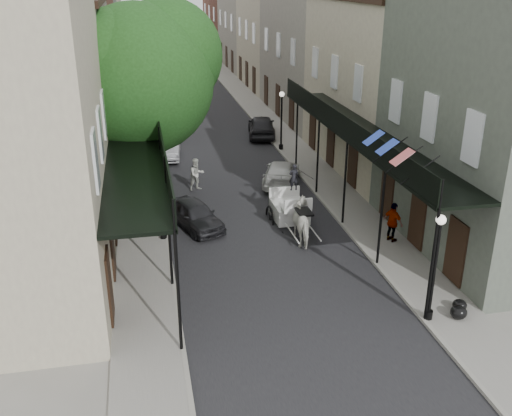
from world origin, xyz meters
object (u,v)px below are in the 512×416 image
tree_far (141,50)px  pedestrian_walking (197,174)px  lamppost_right_near (435,267)px  pedestrian_sidewalk_right (393,222)px  tree_near (148,73)px  lamppost_right_far (281,120)px  car_left_near (195,215)px  car_right_near (281,173)px  horse (305,222)px  car_left_mid (166,145)px  pedestrian_sidewalk_left (124,143)px  carriage (287,194)px  lamppost_left (161,196)px  car_right_far (262,126)px  car_left_far (154,105)px

tree_far → pedestrian_walking: 13.41m
pedestrian_walking → lamppost_right_near: bearing=-87.7°
lamppost_right_near → pedestrian_sidewalk_right: 5.98m
tree_near → lamppost_right_far: 12.24m
lamppost_right_far → lamppost_right_near: bearing=-90.0°
car_left_near → car_right_near: 7.13m
horse → car_left_mid: bearing=-70.9°
pedestrian_walking → lamppost_right_far: bearing=23.5°
tree_near → pedestrian_sidewalk_left: (-1.60, 8.37, -5.56)m
lamppost_right_far → horse: bearing=-99.8°
pedestrian_sidewalk_left → car_left_near: pedestrian_sidewalk_left is taller
tree_far → pedestrian_walking: bearing=-79.6°
tree_far → carriage: (5.99, -16.73, -4.70)m
car_right_near → car_left_near: bearing=62.7°
lamppost_right_near → pedestrian_walking: (-6.10, 13.93, -1.19)m
lamppost_left → car_right_far: size_ratio=0.83×
tree_near → car_right_far: size_ratio=2.15×
car_right_far → tree_far: bearing=-8.4°
pedestrian_sidewalk_left → pedestrian_sidewalk_right: 18.55m
lamppost_right_near → pedestrian_walking: size_ratio=2.15×
pedestrian_walking → car_right_far: (5.60, 9.70, -0.10)m
tree_near → pedestrian_walking: tree_near is taller
car_left_near → car_left_far: size_ratio=0.66×
car_left_mid → car_right_near: bearing=-42.1°
tree_far → pedestrian_sidewalk_left: 7.62m
lamppost_right_near → carriage: 9.78m
lamppost_left → car_left_far: size_ratio=0.67×
lamppost_left → car_left_far: lamppost_left is taller
carriage → lamppost_right_far: bearing=76.3°
lamppost_right_far → car_right_near: bearing=-104.0°
tree_far → car_left_near: size_ratio=2.34×
lamppost_right_near → car_right_near: 14.12m
lamppost_left → car_left_near: 2.34m
lamppost_left → car_left_mid: lamppost_left is taller
pedestrian_sidewalk_right → car_right_far: bearing=-18.0°
carriage → pedestrian_sidewalk_right: size_ratio=1.70×
carriage → tree_far: bearing=108.6°
car_right_near → car_right_far: 9.72m
lamppost_right_near → car_right_near: bearing=96.1°
lamppost_right_near → lamppost_left: size_ratio=1.00×
horse → pedestrian_sidewalk_right: bearing=163.8°
car_left_near → car_left_far: car_left_far is taller
carriage → car_right_near: 4.63m
horse → car_left_far: horse is taller
car_left_mid → car_right_far: size_ratio=1.04×
carriage → car_right_near: bearing=78.2°
carriage → car_right_far: carriage is taller
pedestrian_sidewalk_right → car_right_far: 17.97m
car_left_near → car_right_near: (5.20, 4.87, -0.01)m
pedestrian_sidewalk_right → lamppost_right_near: bearing=143.8°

